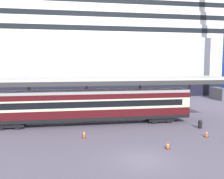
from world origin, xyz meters
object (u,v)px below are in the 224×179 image
object	(u,v)px
traffic_cone_near	(168,145)
traffic_cone_mid	(206,133)
cruise_ship	(108,47)
quay_bollard	(200,124)
traffic_cone_far	(84,134)
train_carriage	(88,105)

from	to	relation	value
traffic_cone_near	traffic_cone_mid	distance (m)	5.74
cruise_ship	traffic_cone_near	size ratio (longest dim) A/B	248.56
quay_bollard	traffic_cone_near	bearing A→B (deg)	-136.99
traffic_cone_far	quay_bollard	world-z (taller)	quay_bollard
train_carriage	traffic_cone_mid	bearing A→B (deg)	-33.04
traffic_cone_far	cruise_ship	bearing A→B (deg)	78.25
quay_bollard	traffic_cone_far	bearing A→B (deg)	-173.95
traffic_cone_mid	train_carriage	bearing A→B (deg)	146.96
cruise_ship	quay_bollard	world-z (taller)	cruise_ship
cruise_ship	traffic_cone_mid	distance (m)	47.19
train_carriage	quay_bollard	xyz separation A→B (m)	(12.17, -4.05, -1.80)
train_carriage	quay_bollard	size ratio (longest dim) A/B	25.49
traffic_cone_near	quay_bollard	distance (m)	8.48
traffic_cone_mid	cruise_ship	bearing A→B (deg)	93.52
traffic_cone_near	cruise_ship	bearing A→B (deg)	87.28
train_carriage	cruise_ship	bearing A→B (deg)	77.87
train_carriage	traffic_cone_mid	world-z (taller)	train_carriage
cruise_ship	train_carriage	world-z (taller)	cruise_ship
quay_bollard	train_carriage	bearing A→B (deg)	161.58
train_carriage	traffic_cone_far	bearing A→B (deg)	-99.02
cruise_ship	traffic_cone_near	xyz separation A→B (m)	(-2.30, -48.33, -11.45)
train_carriage	traffic_cone_near	distance (m)	11.69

